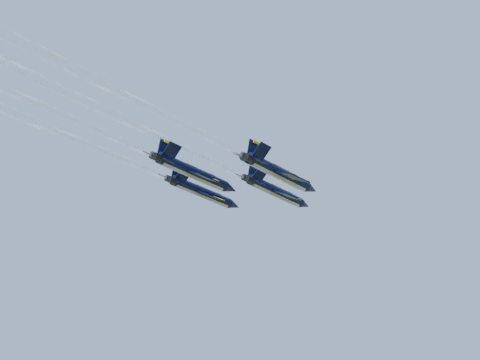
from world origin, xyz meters
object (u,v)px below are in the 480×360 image
at_px(jet_lead, 277,192).
at_px(jet_slot, 195,173).
at_px(jet_right, 280,173).
at_px(jet_left, 204,193).

height_order(jet_lead, jet_slot, same).
relative_size(jet_right, jet_slot, 1.00).
distance_m(jet_lead, jet_slot, 21.04).
distance_m(jet_left, jet_right, 20.85).
xyz_separation_m(jet_left, jet_slot, (5.66, -14.67, 0.00)).
xyz_separation_m(jet_lead, jet_left, (-13.44, -4.89, 0.00)).
height_order(jet_left, jet_right, same).
xyz_separation_m(jet_lead, jet_right, (5.47, -13.67, 0.00)).
bearing_deg(jet_left, jet_right, -2.60).
height_order(jet_lead, jet_right, same).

